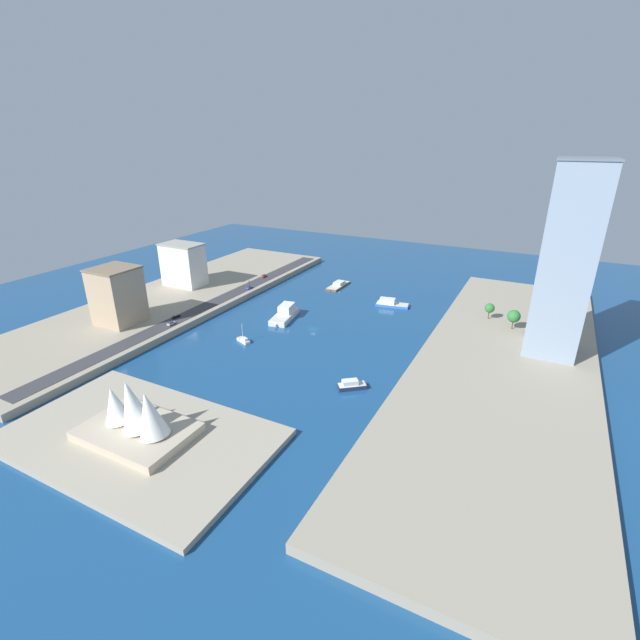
% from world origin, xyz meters
% --- Properties ---
extents(ground_plane, '(440.00, 440.00, 0.00)m').
position_xyz_m(ground_plane, '(0.00, 0.00, 0.00)').
color(ground_plane, navy).
extents(quay_west, '(70.00, 240.00, 3.33)m').
position_xyz_m(quay_west, '(-91.53, 0.00, 1.66)').
color(quay_west, '#9E937F').
rests_on(quay_west, ground_plane).
extents(quay_east, '(70.00, 240.00, 3.33)m').
position_xyz_m(quay_east, '(91.53, 0.00, 1.66)').
color(quay_east, '#9E937F').
rests_on(quay_east, ground_plane).
extents(peninsula_point, '(87.05, 52.50, 2.00)m').
position_xyz_m(peninsula_point, '(7.87, 105.31, 1.00)').
color(peninsula_point, '#A89E89').
rests_on(peninsula_point, ground_plane).
extents(road_strip, '(9.52, 228.00, 0.15)m').
position_xyz_m(road_strip, '(64.64, 0.00, 3.40)').
color(road_strip, '#38383D').
rests_on(road_strip, quay_east).
extents(ferry_white_commuter, '(13.01, 26.58, 7.06)m').
position_xyz_m(ferry_white_commuter, '(20.55, -6.34, 2.52)').
color(ferry_white_commuter, silver).
rests_on(ferry_white_commuter, ground_plane).
extents(catamaran_blue, '(20.15, 10.15, 4.40)m').
position_xyz_m(catamaran_blue, '(-23.86, -50.31, 1.60)').
color(catamaran_blue, blue).
rests_on(catamaran_blue, ground_plane).
extents(barge_flat_brown, '(8.01, 22.53, 3.12)m').
position_xyz_m(barge_flat_brown, '(18.23, -69.30, 1.07)').
color(barge_flat_brown, brown).
rests_on(barge_flat_brown, ground_plane).
extents(patrol_launch_navy, '(11.51, 10.28, 3.75)m').
position_xyz_m(patrol_launch_navy, '(-40.46, 44.08, 1.46)').
color(patrol_launch_navy, '#1E284C').
rests_on(patrol_launch_navy, ground_plane).
extents(sailboat_small_white, '(9.08, 5.63, 9.42)m').
position_xyz_m(sailboat_small_white, '(22.45, 28.74, 1.02)').
color(sailboat_small_white, white).
rests_on(sailboat_small_white, ground_plane).
extents(tower_tall_glass, '(21.16, 22.92, 80.37)m').
position_xyz_m(tower_tall_glass, '(-106.81, -19.71, 43.54)').
color(tower_tall_glass, '#8C9EB2').
rests_on(tower_tall_glass, quay_west).
extents(hotel_broad_white, '(25.73, 16.31, 26.44)m').
position_xyz_m(hotel_broad_white, '(102.20, -19.02, 16.58)').
color(hotel_broad_white, silver).
rests_on(hotel_broad_white, quay_east).
extents(apartment_midrise_tan, '(20.39, 20.33, 28.47)m').
position_xyz_m(apartment_midrise_tan, '(87.74, 42.97, 17.60)').
color(apartment_midrise_tan, tan).
rests_on(apartment_midrise_tan, quay_east).
extents(sedan_silver, '(1.97, 4.31, 1.57)m').
position_xyz_m(sedan_silver, '(62.33, 34.61, 4.25)').
color(sedan_silver, black).
rests_on(sedan_silver, road_strip).
extents(suv_black, '(1.90, 4.87, 1.50)m').
position_xyz_m(suv_black, '(67.03, 26.26, 4.22)').
color(suv_black, black).
rests_on(suv_black, road_strip).
extents(pickup_red, '(2.06, 4.71, 1.66)m').
position_xyz_m(pickup_red, '(66.69, -54.75, 4.28)').
color(pickup_red, black).
rests_on(pickup_red, road_strip).
extents(hatchback_blue, '(1.96, 4.29, 1.58)m').
position_xyz_m(hatchback_blue, '(61.17, -30.39, 4.26)').
color(hatchback_blue, black).
rests_on(hatchback_blue, road_strip).
extents(traffic_light_waterfront, '(0.36, 0.36, 6.50)m').
position_xyz_m(traffic_light_waterfront, '(58.85, -27.73, 7.67)').
color(traffic_light_waterfront, black).
rests_on(traffic_light_waterfront, quay_east).
extents(opera_landmark, '(35.54, 23.93, 20.47)m').
position_xyz_m(opera_landmark, '(7.57, 105.31, 8.84)').
color(opera_landmark, '#BCAD93').
rests_on(opera_landmark, peninsula_point).
extents(park_tree_cluster, '(17.89, 14.13, 9.78)m').
position_xyz_m(park_tree_cluster, '(-86.04, -41.27, 9.72)').
color(park_tree_cluster, brown).
rests_on(park_tree_cluster, quay_west).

